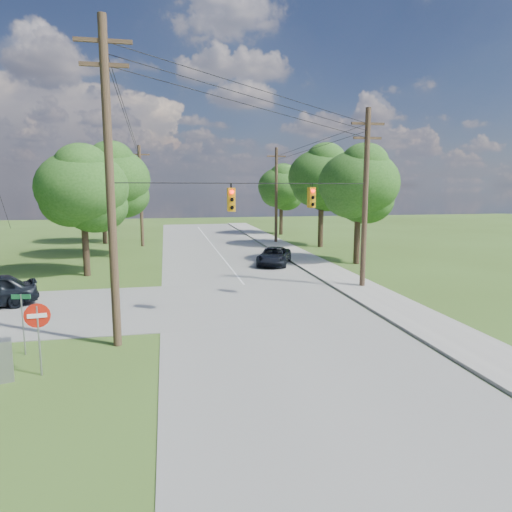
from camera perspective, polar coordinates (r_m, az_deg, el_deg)
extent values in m
plane|color=#3A551C|center=(18.43, -2.39, -10.53)|extent=(140.00, 140.00, 0.00)
cube|color=gray|center=(23.47, 0.58, -6.22)|extent=(10.00, 100.00, 0.03)
cube|color=#ADA9A1|center=(25.64, 15.46, -5.14)|extent=(2.60, 100.00, 0.12)
cylinder|color=#51392A|center=(17.69, -17.76, 8.07)|extent=(0.32, 0.32, 12.00)
cube|color=#51392A|center=(18.38, -18.58, 24.15)|extent=(2.00, 0.12, 0.14)
cube|color=#51392A|center=(18.18, -18.45, 21.73)|extent=(1.70, 0.12, 0.14)
cylinder|color=#51392A|center=(27.72, 13.49, 6.82)|extent=(0.32, 0.32, 10.50)
cube|color=#51392A|center=(27.92, 13.82, 15.77)|extent=(2.00, 0.12, 0.14)
cube|color=#51392A|center=(27.83, 13.76, 14.14)|extent=(1.70, 0.12, 0.14)
cylinder|color=#51392A|center=(48.59, 2.54, 7.52)|extent=(0.32, 0.32, 10.00)
cube|color=#51392A|center=(48.67, 2.57, 12.35)|extent=(2.00, 0.12, 0.14)
cylinder|color=#51392A|center=(47.26, -14.20, 7.22)|extent=(0.32, 0.32, 10.00)
cube|color=#51392A|center=(47.34, -14.39, 12.19)|extent=(2.00, 0.12, 0.14)
cylinder|color=black|center=(22.32, 1.47, 19.79)|extent=(13.52, 7.63, 1.53)
cylinder|color=black|center=(22.25, 1.46, 18.77)|extent=(13.52, 7.63, 1.53)
cylinder|color=black|center=(22.18, 1.46, 17.76)|extent=(13.52, 7.63, 1.53)
cylinder|color=black|center=(38.12, 6.63, 13.66)|extent=(0.03, 22.00, 0.53)
cylinder|color=black|center=(32.70, -15.50, 15.54)|extent=(0.43, 29.60, 2.03)
cylinder|color=black|center=(38.09, 6.62, 13.06)|extent=(0.03, 22.00, 0.53)
cylinder|color=black|center=(32.65, -15.47, 14.84)|extent=(0.43, 29.60, 2.03)
cylinder|color=black|center=(21.91, 1.42, 9.07)|extent=(13.52, 7.63, 0.04)
cube|color=orange|center=(20.42, -3.07, 7.04)|extent=(0.32, 0.22, 1.05)
sphere|color=#FF0C05|center=(20.27, -3.02, 8.02)|extent=(0.17, 0.17, 0.17)
cube|color=orange|center=(20.65, -3.17, 7.06)|extent=(0.32, 0.22, 1.05)
sphere|color=#FF0C05|center=(20.78, -3.23, 8.04)|extent=(0.17, 0.17, 0.17)
cube|color=orange|center=(23.99, 7.03, 7.26)|extent=(0.32, 0.22, 1.05)
sphere|color=#FF0C05|center=(23.85, 7.15, 8.09)|extent=(0.17, 0.17, 0.17)
cube|color=orange|center=(24.22, 6.85, 7.27)|extent=(0.32, 0.22, 1.05)
sphere|color=#FF0C05|center=(24.35, 6.76, 8.11)|extent=(0.17, 0.17, 0.17)
cylinder|color=#402D20|center=(32.94, -20.47, 0.36)|extent=(0.45, 0.45, 3.15)
ellipsoid|color=#1D4A16|center=(32.63, -20.89, 7.97)|extent=(6.00, 6.00, 4.92)
cylinder|color=#402D20|center=(40.65, -17.33, 2.28)|extent=(0.50, 0.50, 3.50)
ellipsoid|color=#1D4A16|center=(40.42, -17.64, 9.12)|extent=(6.40, 6.40, 5.25)
cylinder|color=#402D20|center=(50.78, -18.41, 3.36)|extent=(0.48, 0.47, 3.32)
ellipsoid|color=#1D4A16|center=(50.58, -18.66, 8.56)|extent=(6.00, 6.00, 4.92)
cylinder|color=#402D20|center=(36.54, 12.49, 1.64)|extent=(0.48, 0.48, 3.32)
ellipsoid|color=#1D4A16|center=(36.27, 12.74, 8.88)|extent=(6.20, 6.20, 5.08)
cylinder|color=#402D20|center=(45.96, 8.08, 3.42)|extent=(0.52, 0.52, 3.67)
ellipsoid|color=#1D4A16|center=(45.77, 8.22, 9.77)|extent=(6.60, 6.60, 5.41)
cylinder|color=#402D20|center=(57.15, 3.15, 4.27)|extent=(0.45, 0.45, 3.15)
ellipsoid|color=#1D4A16|center=(56.97, 3.18, 8.65)|extent=(5.80, 5.80, 4.76)
imported|color=black|center=(35.23, 2.27, -0.01)|extent=(3.84, 5.30, 1.34)
cube|color=gray|center=(16.70, -29.40, -11.37)|extent=(0.86, 0.72, 1.33)
cylinder|color=gray|center=(16.44, -25.47, -9.57)|extent=(0.06, 0.06, 2.32)
cylinder|color=#B8180C|center=(16.21, -25.67, -6.73)|extent=(0.80, 0.13, 0.80)
cube|color=white|center=(16.18, -25.70, -6.76)|extent=(0.58, 0.10, 0.14)
cylinder|color=gray|center=(18.63, -27.10, -7.66)|extent=(0.05, 0.05, 2.26)
cube|color=#145A31|center=(18.38, -27.32, -4.55)|extent=(0.67, 0.14, 0.16)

